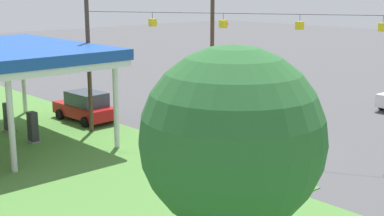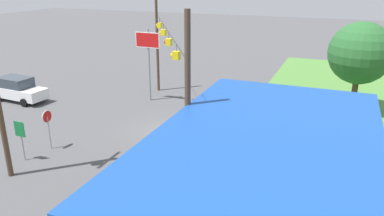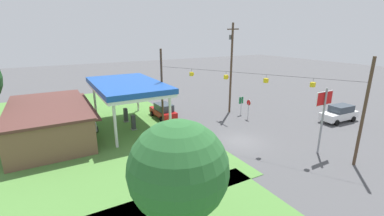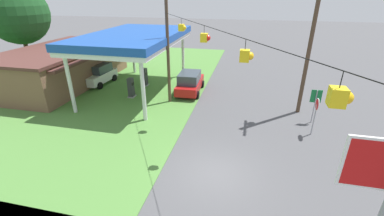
{
  "view_description": "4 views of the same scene",
  "coord_description": "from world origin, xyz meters",
  "px_view_note": "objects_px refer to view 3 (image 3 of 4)",
  "views": [
    {
      "loc": [
        -17.82,
        21.07,
        8.28
      ],
      "look_at": [
        2.41,
        2.52,
        2.07
      ],
      "focal_mm": 50.0,
      "sensor_mm": 36.0,
      "label": 1
    },
    {
      "loc": [
        21.38,
        10.47,
        10.06
      ],
      "look_at": [
        2.32,
        2.71,
        2.78
      ],
      "focal_mm": 35.0,
      "sensor_mm": 36.0,
      "label": 2
    },
    {
      "loc": [
        -18.43,
        16.3,
        10.59
      ],
      "look_at": [
        4.47,
        3.25,
        2.86
      ],
      "focal_mm": 24.0,
      "sensor_mm": 36.0,
      "label": 3
    },
    {
      "loc": [
        -10.46,
        -1.17,
        8.39
      ],
      "look_at": [
        4.42,
        2.2,
        1.46
      ],
      "focal_mm": 24.0,
      "sensor_mm": 36.0,
      "label": 4
    }
  ],
  "objects_px": {
    "gas_station_store": "(50,121)",
    "stop_sign_roadside": "(249,105)",
    "stop_sign_overhead": "(324,107)",
    "route_sign": "(241,102)",
    "gas_station_canopy": "(127,86)",
    "utility_pole_main": "(231,65)",
    "tree_west_verge": "(178,170)",
    "car_on_crossroad": "(339,113)",
    "car_at_pumps_rear": "(86,122)",
    "car_at_pumps_front": "(163,111)",
    "fuel_pump_far": "(126,115)",
    "fuel_pump_near": "(133,123)"
  },
  "relations": [
    {
      "from": "route_sign",
      "to": "fuel_pump_far",
      "type": "bearing_deg",
      "value": 72.13
    },
    {
      "from": "car_at_pumps_front",
      "to": "stop_sign_roadside",
      "type": "distance_m",
      "value": 10.94
    },
    {
      "from": "fuel_pump_near",
      "to": "car_on_crossroad",
      "type": "distance_m",
      "value": 25.11
    },
    {
      "from": "stop_sign_overhead",
      "to": "car_on_crossroad",
      "type": "bearing_deg",
      "value": -67.29
    },
    {
      "from": "tree_west_verge",
      "to": "fuel_pump_far",
      "type": "bearing_deg",
      "value": -8.65
    },
    {
      "from": "car_at_pumps_rear",
      "to": "tree_west_verge",
      "type": "xyz_separation_m",
      "value": [
        -20.3,
        -1.5,
        3.6
      ]
    },
    {
      "from": "car_at_pumps_front",
      "to": "car_at_pumps_rear",
      "type": "height_order",
      "value": "car_at_pumps_rear"
    },
    {
      "from": "car_at_pumps_rear",
      "to": "car_on_crossroad",
      "type": "relative_size",
      "value": 0.81
    },
    {
      "from": "car_on_crossroad",
      "to": "stop_sign_overhead",
      "type": "xyz_separation_m",
      "value": [
        -4.3,
        10.27,
        3.33
      ]
    },
    {
      "from": "gas_station_store",
      "to": "utility_pole_main",
      "type": "xyz_separation_m",
      "value": [
        -2.05,
        -21.85,
        4.81
      ]
    },
    {
      "from": "stop_sign_overhead",
      "to": "car_at_pumps_front",
      "type": "bearing_deg",
      "value": 26.67
    },
    {
      "from": "gas_station_store",
      "to": "stop_sign_roadside",
      "type": "height_order",
      "value": "gas_station_store"
    },
    {
      "from": "car_at_pumps_front",
      "to": "tree_west_verge",
      "type": "height_order",
      "value": "tree_west_verge"
    },
    {
      "from": "car_at_pumps_front",
      "to": "route_sign",
      "type": "relative_size",
      "value": 1.96
    },
    {
      "from": "fuel_pump_near",
      "to": "car_at_pumps_front",
      "type": "height_order",
      "value": "car_at_pumps_front"
    },
    {
      "from": "car_at_pumps_rear",
      "to": "gas_station_canopy",
      "type": "bearing_deg",
      "value": 80.27
    },
    {
      "from": "fuel_pump_far",
      "to": "car_at_pumps_rear",
      "type": "relative_size",
      "value": 0.42
    },
    {
      "from": "utility_pole_main",
      "to": "gas_station_store",
      "type": "bearing_deg",
      "value": 84.64
    },
    {
      "from": "stop_sign_overhead",
      "to": "route_sign",
      "type": "relative_size",
      "value": 2.53
    },
    {
      "from": "route_sign",
      "to": "fuel_pump_near",
      "type": "bearing_deg",
      "value": 83.86
    },
    {
      "from": "car_at_pumps_rear",
      "to": "tree_west_verge",
      "type": "relative_size",
      "value": 0.6
    },
    {
      "from": "fuel_pump_far",
      "to": "car_at_pumps_front",
      "type": "height_order",
      "value": "car_at_pumps_front"
    },
    {
      "from": "car_on_crossroad",
      "to": "car_at_pumps_rear",
      "type": "bearing_deg",
      "value": -20.31
    },
    {
      "from": "gas_station_canopy",
      "to": "fuel_pump_far",
      "type": "xyz_separation_m",
      "value": [
        1.54,
        -0.0,
        -3.92
      ]
    },
    {
      "from": "car_at_pumps_rear",
      "to": "car_on_crossroad",
      "type": "distance_m",
      "value": 30.42
    },
    {
      "from": "stop_sign_overhead",
      "to": "utility_pole_main",
      "type": "bearing_deg",
      "value": -3.26
    },
    {
      "from": "gas_station_canopy",
      "to": "gas_station_store",
      "type": "height_order",
      "value": "gas_station_canopy"
    },
    {
      "from": "gas_station_store",
      "to": "fuel_pump_near",
      "type": "relative_size",
      "value": 7.81
    },
    {
      "from": "car_on_crossroad",
      "to": "utility_pole_main",
      "type": "distance_m",
      "value": 14.76
    },
    {
      "from": "car_on_crossroad",
      "to": "stop_sign_roadside",
      "type": "relative_size",
      "value": 2.05
    },
    {
      "from": "gas_station_store",
      "to": "car_at_pumps_rear",
      "type": "bearing_deg",
      "value": -82.61
    },
    {
      "from": "stop_sign_overhead",
      "to": "tree_west_verge",
      "type": "relative_size",
      "value": 0.87
    },
    {
      "from": "car_on_crossroad",
      "to": "tree_west_verge",
      "type": "bearing_deg",
      "value": 20.47
    },
    {
      "from": "gas_station_canopy",
      "to": "car_at_pumps_rear",
      "type": "distance_m",
      "value": 6.08
    },
    {
      "from": "stop_sign_overhead",
      "to": "gas_station_store",
      "type": "bearing_deg",
      "value": 52.37
    },
    {
      "from": "car_on_crossroad",
      "to": "utility_pole_main",
      "type": "xyz_separation_m",
      "value": [
        9.88,
        9.46,
        5.55
      ]
    },
    {
      "from": "utility_pole_main",
      "to": "tree_west_verge",
      "type": "xyz_separation_m",
      "value": [
        -17.8,
        16.83,
        -1.99
      ]
    },
    {
      "from": "utility_pole_main",
      "to": "car_at_pumps_front",
      "type": "bearing_deg",
      "value": 76.52
    },
    {
      "from": "route_sign",
      "to": "stop_sign_roadside",
      "type": "bearing_deg",
      "value": 169.86
    },
    {
      "from": "tree_west_verge",
      "to": "fuel_pump_near",
      "type": "bearing_deg",
      "value": -10.12
    },
    {
      "from": "car_at_pumps_front",
      "to": "route_sign",
      "type": "bearing_deg",
      "value": -113.66
    },
    {
      "from": "gas_station_canopy",
      "to": "stop_sign_roadside",
      "type": "distance_m",
      "value": 15.13
    },
    {
      "from": "car_on_crossroad",
      "to": "gas_station_canopy",
      "type": "bearing_deg",
      "value": -22.36
    },
    {
      "from": "fuel_pump_near",
      "to": "car_at_pumps_front",
      "type": "bearing_deg",
      "value": -64.1
    },
    {
      "from": "gas_station_canopy",
      "to": "stop_sign_roadside",
      "type": "height_order",
      "value": "gas_station_canopy"
    },
    {
      "from": "car_at_pumps_front",
      "to": "fuel_pump_far",
      "type": "bearing_deg",
      "value": 77.86
    },
    {
      "from": "gas_station_store",
      "to": "gas_station_canopy",
      "type": "bearing_deg",
      "value": -94.28
    },
    {
      "from": "gas_station_store",
      "to": "fuel_pump_far",
      "type": "height_order",
      "value": "gas_station_store"
    },
    {
      "from": "car_at_pumps_front",
      "to": "tree_west_verge",
      "type": "relative_size",
      "value": 0.68
    },
    {
      "from": "stop_sign_overhead",
      "to": "route_sign",
      "type": "bearing_deg",
      "value": -6.69
    }
  ]
}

